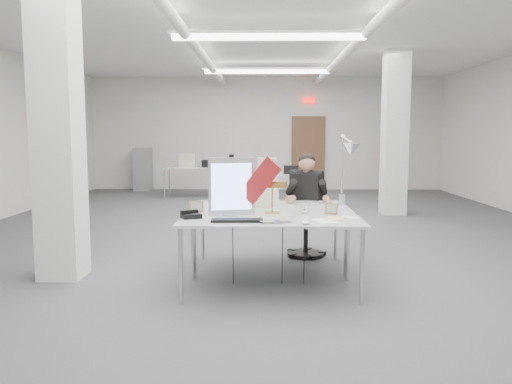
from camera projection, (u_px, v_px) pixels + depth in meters
The scene contains 23 objects.
room_shell at pixel (271, 127), 7.47m from camera, with size 10.04×14.04×3.24m.
desk_main at pixel (271, 219), 4.96m from camera, with size 1.80×0.90×0.03m, color silver.
desk_second at pixel (270, 206), 5.85m from camera, with size 1.80×0.90×0.03m, color silver.
bg_desk_a at pixel (277, 175), 10.42m from camera, with size 1.60×0.80×0.03m, color silver.
bg_desk_b at pixel (196, 168), 12.64m from camera, with size 1.60×0.80×0.03m, color silver.
filing_cabinet at pixel (143, 169), 14.12m from camera, with size 0.45×0.55×1.20m, color gray.
office_chair at pixel (306, 216), 6.47m from camera, with size 0.52×0.52×1.06m, color black, non-canonical shape.
seated_person at pixel (307, 188), 6.37m from camera, with size 0.46×0.57×0.86m, color black, non-canonical shape.
monitor at pixel (232, 186), 5.11m from camera, with size 0.48×0.05×0.59m, color #BBBABF.
pennant at pixel (260, 181), 5.07m from camera, with size 0.49×0.01×0.20m, color maroon.
keyboard at pixel (237, 220), 4.76m from camera, with size 0.50×0.17×0.02m, color black.
laptop at pixel (277, 222), 4.67m from camera, with size 0.31×0.20×0.02m, color #AFAEB3.
mouse at pixel (306, 223), 4.59m from camera, with size 0.09×0.05×0.03m, color silver.
bankers_lamp at pixel (272, 196), 5.24m from camera, with size 0.33×0.13×0.38m, color gold, non-canonical shape.
desk_phone at pixel (191, 216), 4.96m from camera, with size 0.18×0.17×0.05m, color black.
picture_frame_left at pixel (196, 206), 5.35m from camera, with size 0.15×0.01×0.12m, color #9C7143.
picture_frame_right at pixel (331, 209), 5.20m from camera, with size 0.14×0.01×0.11m, color olive.
desk_clock at pixel (304, 209), 5.24m from camera, with size 0.09×0.09×0.03m, color #B4B4B9.
paper_stack_a at pixel (325, 221), 4.77m from camera, with size 0.19×0.28×0.01m, color white.
paper_stack_b at pixel (335, 219), 4.90m from camera, with size 0.17×0.24×0.01m, color #D9B981.
paper_stack_c at pixel (350, 217), 4.98m from camera, with size 0.19×0.13×0.01m, color white.
beige_monitor at pixel (257, 189), 5.81m from camera, with size 0.42×0.39×0.39m, color beige.
architect_lamp at pixel (346, 164), 5.59m from camera, with size 0.26×0.77×0.99m, color silver, non-canonical shape.
Camera 1 is at (-0.07, -7.40, 1.58)m, focal length 35.00 mm.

